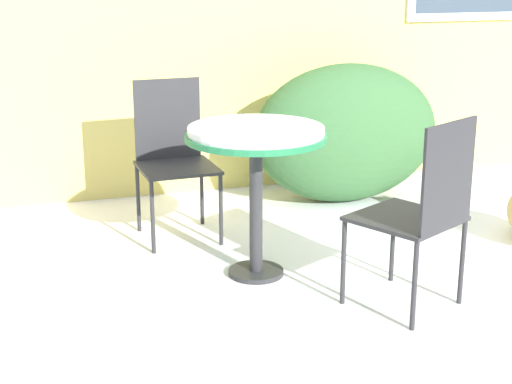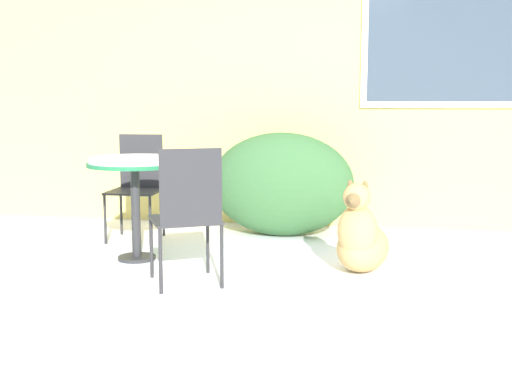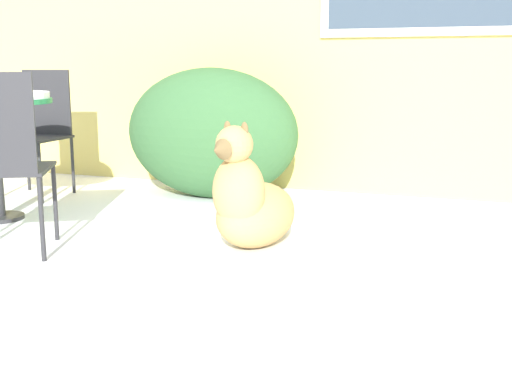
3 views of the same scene
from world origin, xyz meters
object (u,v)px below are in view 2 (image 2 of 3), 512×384
object	(u,v)px
patio_chair_far_side	(187,211)
dog	(361,240)
patio_table	(135,171)
patio_chair_near_table	(137,182)

from	to	relation	value
patio_chair_far_side	dog	xyz separation A→B (m)	(1.13, 0.55, -0.26)
patio_table	patio_chair_far_side	size ratio (longest dim) A/B	0.86
patio_chair_near_table	patio_chair_far_side	distance (m)	1.66
patio_chair_near_table	dog	bearing A→B (deg)	-25.53
patio_table	patio_chair_far_side	world-z (taller)	patio_chair_far_side
patio_chair_far_side	dog	world-z (taller)	patio_chair_far_side
patio_table	dog	bearing A→B (deg)	-3.12
patio_chair_near_table	patio_chair_far_side	bearing A→B (deg)	-60.38
patio_chair_near_table	dog	size ratio (longest dim) A/B	1.27
patio_table	dog	size ratio (longest dim) A/B	1.10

